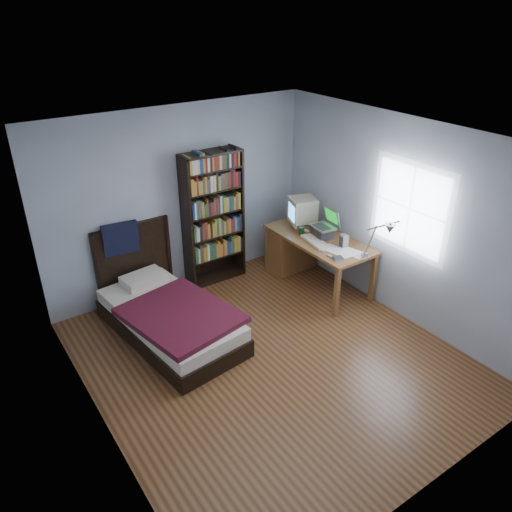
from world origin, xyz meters
The scene contains 14 objects.
room centered at (0.03, 0.00, 1.25)m, with size 4.20×4.24×2.50m.
desk centered at (1.50, 1.41, 0.42)m, with size 0.75×1.60×0.73m.
crt_monitor centered at (1.55, 1.42, 0.97)m, with size 0.47×0.44×0.43m.
laptop centered at (1.57, 0.95, 0.84)m, with size 0.35×0.35×0.40m.
desk_lamp centered at (1.49, -0.17, 1.27)m, with size 0.26×0.56×0.67m.
keyboard centered at (1.36, 0.88, 0.75)m, with size 0.19×0.47×0.03m, color beige.
speaker centered at (1.59, 0.58, 0.82)m, with size 0.09×0.09×0.18m, color gray.
soda_can centered at (1.37, 1.19, 0.79)m, with size 0.06×0.06×0.11m, color #083A1B.
mouse centered at (1.49, 1.22, 0.75)m, with size 0.06×0.10×0.03m, color silver.
phone_silver centered at (1.27, 0.67, 0.74)m, with size 0.05×0.10×0.02m, color #B3B3B8.
phone_grey centered at (1.25, 0.46, 0.74)m, with size 0.04×0.09×0.02m, color gray.
external_drive centered at (1.29, 0.36, 0.74)m, with size 0.11×0.11×0.02m, color gray.
bookshelf centered at (0.41, 1.94, 0.95)m, with size 0.85×0.30×1.88m.
bed centered at (-0.74, 1.14, 0.26)m, with size 1.26×2.11×1.16m.
Camera 1 is at (-2.69, -3.61, 3.68)m, focal length 35.00 mm.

